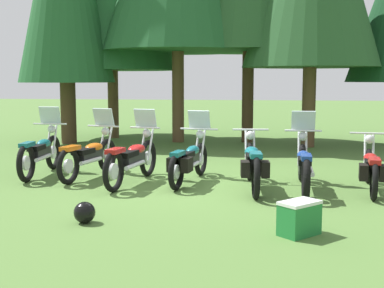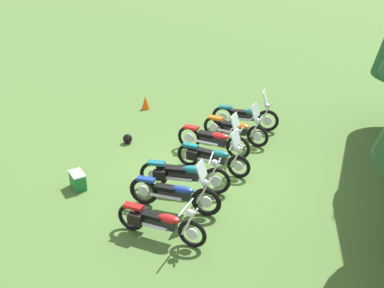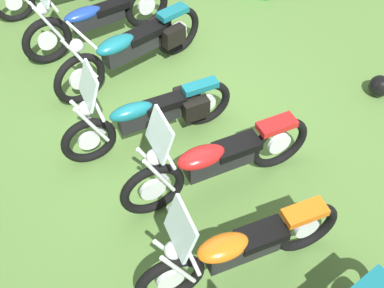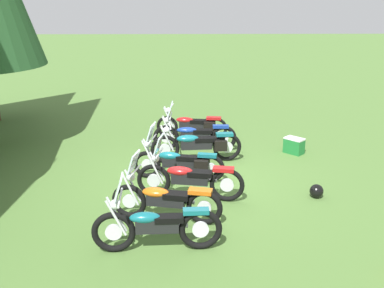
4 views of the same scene
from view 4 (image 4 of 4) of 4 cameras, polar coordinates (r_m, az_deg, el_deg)
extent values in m
plane|color=#4C7033|center=(10.95, -0.61, -4.32)|extent=(80.00, 80.00, 0.00)
torus|color=black|center=(7.98, -9.72, -10.76)|extent=(0.14, 0.75, 0.75)
cylinder|color=silver|center=(7.98, -9.72, -10.76)|extent=(0.06, 0.29, 0.29)
torus|color=black|center=(7.95, 1.07, -10.58)|extent=(0.14, 0.75, 0.75)
cylinder|color=silver|center=(7.95, 1.07, -10.58)|extent=(0.06, 0.29, 0.29)
cube|color=black|center=(7.88, -4.35, -10.03)|extent=(0.22, 0.74, 0.24)
ellipsoid|color=#14606B|center=(7.81, -5.88, -9.09)|extent=(0.26, 0.53, 0.19)
cube|color=black|center=(7.82, -2.87, -9.24)|extent=(0.24, 0.50, 0.10)
cube|color=#14606B|center=(7.78, 0.49, -8.35)|extent=(0.19, 0.45, 0.08)
cylinder|color=silver|center=(7.77, -9.44, -9.09)|extent=(0.06, 0.34, 0.65)
cylinder|color=silver|center=(7.89, -9.35, -8.62)|extent=(0.06, 0.34, 0.65)
cylinder|color=silver|center=(7.68, -8.93, -6.61)|extent=(0.73, 0.07, 0.04)
sphere|color=silver|center=(7.74, -9.55, -7.42)|extent=(0.18, 0.18, 0.17)
cylinder|color=silver|center=(8.02, -3.15, -10.16)|extent=(0.11, 0.73, 0.08)
cube|color=silver|center=(7.60, -9.15, -5.38)|extent=(0.45, 0.17, 0.39)
torus|color=black|center=(9.08, -7.81, -7.05)|extent=(0.25, 0.71, 0.70)
cylinder|color=silver|center=(9.08, -7.81, -7.05)|extent=(0.11, 0.27, 0.27)
torus|color=black|center=(8.74, 1.54, -7.92)|extent=(0.25, 0.71, 0.70)
cylinder|color=silver|center=(8.74, 1.54, -7.92)|extent=(0.11, 0.27, 0.27)
cube|color=black|center=(8.84, -3.24, -6.92)|extent=(0.37, 0.77, 0.22)
ellipsoid|color=#D16014|center=(8.83, -4.55, -5.99)|extent=(0.38, 0.57, 0.17)
cube|color=black|center=(8.75, -1.95, -6.40)|extent=(0.36, 0.53, 0.10)
cube|color=#D16014|center=(8.61, 1.03, -5.91)|extent=(0.29, 0.47, 0.08)
cylinder|color=silver|center=(8.86, -7.70, -5.58)|extent=(0.11, 0.34, 0.65)
cylinder|color=silver|center=(9.01, -7.36, -5.16)|extent=(0.11, 0.34, 0.65)
cylinder|color=silver|center=(8.78, -7.12, -3.40)|extent=(0.72, 0.19, 0.04)
sphere|color=silver|center=(8.85, -7.65, -4.07)|extent=(0.20, 0.20, 0.17)
cylinder|color=silver|center=(8.96, -1.99, -7.10)|extent=(0.23, 0.74, 0.08)
cube|color=silver|center=(8.72, -7.29, -2.29)|extent=(0.46, 0.24, 0.39)
torus|color=black|center=(9.92, -4.78, -4.54)|extent=(0.23, 0.75, 0.74)
cylinder|color=silver|center=(9.92, -4.78, -4.54)|extent=(0.10, 0.29, 0.29)
torus|color=black|center=(9.69, 4.37, -5.11)|extent=(0.23, 0.75, 0.74)
cylinder|color=silver|center=(9.69, 4.37, -5.11)|extent=(0.10, 0.29, 0.29)
cube|color=black|center=(9.73, -0.26, -4.25)|extent=(0.35, 0.81, 0.24)
ellipsoid|color=#B21919|center=(9.71, -1.53, -3.37)|extent=(0.37, 0.60, 0.19)
cube|color=black|center=(9.66, 1.01, -3.68)|extent=(0.35, 0.56, 0.10)
cube|color=#B21919|center=(9.56, 3.94, -3.16)|extent=(0.28, 0.47, 0.08)
cylinder|color=silver|center=(9.72, -4.59, -3.14)|extent=(0.10, 0.34, 0.65)
cylinder|color=silver|center=(9.87, -4.37, -2.79)|extent=(0.10, 0.34, 0.65)
cylinder|color=silver|center=(9.66, -4.07, -1.12)|extent=(0.63, 0.14, 0.04)
sphere|color=silver|center=(9.72, -4.57, -1.76)|extent=(0.20, 0.20, 0.17)
cylinder|color=silver|center=(9.87, 0.87, -4.48)|extent=(0.21, 0.78, 0.08)
cube|color=silver|center=(9.61, -4.21, -0.11)|extent=(0.46, 0.23, 0.39)
torus|color=black|center=(10.93, -5.62, -2.56)|extent=(0.22, 0.68, 0.67)
cylinder|color=silver|center=(10.93, -5.62, -2.56)|extent=(0.09, 0.26, 0.26)
torus|color=black|center=(10.66, 2.33, -3.03)|extent=(0.22, 0.68, 0.67)
cylinder|color=silver|center=(10.66, 2.33, -3.03)|extent=(0.09, 0.26, 0.26)
cube|color=black|center=(10.73, -1.70, -2.27)|extent=(0.30, 0.77, 0.24)
ellipsoid|color=#14606B|center=(10.72, -2.81, -1.47)|extent=(0.30, 0.56, 0.19)
cube|color=black|center=(10.66, -0.60, -1.75)|extent=(0.28, 0.53, 0.10)
cube|color=#14606B|center=(10.56, 1.92, -1.42)|extent=(0.23, 0.46, 0.08)
cylinder|color=silver|center=(10.76, -5.45, -1.22)|extent=(0.10, 0.34, 0.65)
cylinder|color=silver|center=(10.87, -5.28, -1.00)|extent=(0.10, 0.34, 0.65)
cylinder|color=silver|center=(10.69, -5.00, 0.58)|extent=(0.77, 0.17, 0.04)
sphere|color=silver|center=(10.75, -5.45, -0.01)|extent=(0.20, 0.20, 0.17)
cylinder|color=silver|center=(10.83, -0.72, -2.55)|extent=(0.21, 0.76, 0.08)
cube|color=silver|center=(10.64, -5.13, 1.51)|extent=(0.46, 0.23, 0.39)
cube|color=black|center=(10.52, 1.16, -2.73)|extent=(0.19, 0.34, 0.26)
cube|color=black|center=(10.77, 1.36, -2.22)|extent=(0.19, 0.34, 0.26)
torus|color=black|center=(11.83, -3.39, -0.65)|extent=(0.16, 0.75, 0.75)
cylinder|color=silver|center=(11.83, -3.39, -0.65)|extent=(0.07, 0.29, 0.29)
torus|color=black|center=(12.00, 4.40, -0.40)|extent=(0.16, 0.75, 0.75)
cylinder|color=silver|center=(12.00, 4.40, -0.40)|extent=(0.07, 0.29, 0.29)
cube|color=black|center=(11.85, 0.54, -0.01)|extent=(0.27, 0.82, 0.25)
ellipsoid|color=#14606B|center=(11.78, -0.54, 0.67)|extent=(0.31, 0.59, 0.20)
cube|color=black|center=(11.84, 1.62, 0.59)|extent=(0.29, 0.56, 0.10)
cube|color=#14606B|center=(11.88, 4.06, 1.21)|extent=(0.23, 0.45, 0.08)
cylinder|color=silver|center=(11.67, -3.10, 0.62)|extent=(0.07, 0.34, 0.65)
cylinder|color=silver|center=(11.82, -3.14, 0.85)|extent=(0.07, 0.34, 0.65)
cylinder|color=silver|center=(11.65, -2.76, 2.33)|extent=(0.68, 0.09, 0.04)
sphere|color=silver|center=(11.68, -3.19, 1.75)|extent=(0.18, 0.18, 0.17)
cylinder|color=silver|center=(12.03, 1.32, -0.20)|extent=(0.14, 0.81, 0.08)
cube|color=black|center=(11.78, 3.59, -0.23)|extent=(0.17, 0.33, 0.26)
cube|color=black|center=(12.09, 3.35, 0.27)|extent=(0.17, 0.33, 0.26)
torus|color=black|center=(12.79, -3.24, 0.77)|extent=(0.15, 0.73, 0.73)
cylinder|color=silver|center=(12.79, -3.24, 0.77)|extent=(0.06, 0.28, 0.28)
torus|color=black|center=(12.76, 3.93, 0.73)|extent=(0.15, 0.73, 0.73)
cylinder|color=silver|center=(12.76, 3.93, 0.73)|extent=(0.06, 0.28, 0.28)
cube|color=black|center=(12.72, 0.34, 1.16)|extent=(0.22, 0.80, 0.21)
ellipsoid|color=navy|center=(12.69, -0.65, 1.73)|extent=(0.25, 0.57, 0.17)
cube|color=black|center=(12.69, 1.33, 1.59)|extent=(0.24, 0.54, 0.10)
cube|color=navy|center=(12.66, 3.60, 2.18)|extent=(0.19, 0.45, 0.08)
cylinder|color=silver|center=(12.63, -3.02, 1.97)|extent=(0.06, 0.34, 0.65)
cylinder|color=silver|center=(12.76, -2.98, 2.14)|extent=(0.06, 0.34, 0.65)
cylinder|color=silver|center=(12.60, -2.66, 3.52)|extent=(0.69, 0.06, 0.04)
sphere|color=silver|center=(12.64, -3.06, 3.00)|extent=(0.18, 0.18, 0.17)
cylinder|color=silver|center=(12.85, 1.13, 0.99)|extent=(0.11, 0.79, 0.08)
cube|color=silver|center=(12.56, -2.76, 4.32)|extent=(0.45, 0.17, 0.39)
torus|color=black|center=(13.98, -3.10, 2.17)|extent=(0.18, 0.67, 0.66)
cylinder|color=silver|center=(13.98, -3.10, 2.17)|extent=(0.08, 0.26, 0.25)
torus|color=black|center=(13.81, 3.04, 1.96)|extent=(0.18, 0.67, 0.66)
cylinder|color=silver|center=(13.81, 3.04, 1.96)|extent=(0.08, 0.26, 0.25)
cube|color=black|center=(13.85, -0.05, 2.45)|extent=(0.30, 0.76, 0.22)
ellipsoid|color=#B21919|center=(13.84, -0.90, 3.01)|extent=(0.32, 0.56, 0.17)
cube|color=black|center=(13.80, 0.80, 2.84)|extent=(0.30, 0.52, 0.10)
cube|color=#B21919|center=(13.73, 2.73, 3.22)|extent=(0.24, 0.46, 0.08)
cylinder|color=silver|center=(13.82, -2.93, 3.26)|extent=(0.09, 0.34, 0.65)
cylinder|color=silver|center=(13.96, -2.83, 3.42)|extent=(0.09, 0.34, 0.65)
cylinder|color=silver|center=(13.80, -2.57, 4.68)|extent=(0.73, 0.14, 0.04)
sphere|color=silver|center=(13.84, -2.93, 4.21)|extent=(0.19, 0.19, 0.17)
cylinder|color=silver|center=(13.97, 0.68, 2.26)|extent=(0.18, 0.75, 0.08)
cube|color=black|center=(13.64, 2.16, 2.21)|extent=(0.18, 0.34, 0.26)
cube|color=black|center=(13.94, 2.27, 2.56)|extent=(0.18, 0.34, 0.26)
cube|color=#1E7233|center=(12.89, 12.56, -0.28)|extent=(0.58, 0.58, 0.40)
cube|color=silver|center=(12.83, 12.63, 0.65)|extent=(0.59, 0.59, 0.04)
sphere|color=black|center=(10.28, 15.23, -5.67)|extent=(0.30, 0.30, 0.30)
camera|label=1|loc=(14.96, 38.54, 5.68)|focal=48.21mm
camera|label=2|loc=(21.74, -9.25, 23.96)|focal=44.83mm
camera|label=3|loc=(6.56, -22.64, 22.77)|focal=48.69mm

